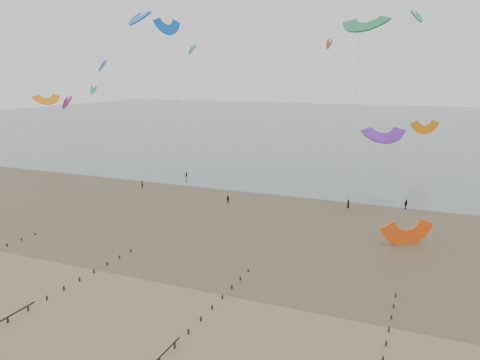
{
  "coord_description": "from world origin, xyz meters",
  "views": [
    {
      "loc": [
        24.45,
        -39.74,
        24.84
      ],
      "look_at": [
        -3.83,
        28.0,
        8.0
      ],
      "focal_mm": 35.0,
      "sensor_mm": 36.0,
      "label": 1
    }
  ],
  "objects": [
    {
      "name": "sea_and_shore",
      "position": [
        -4.08,
        34.4,
        0.01
      ],
      "size": [
        500.0,
        665.0,
        0.03
      ],
      "color": "#475654",
      "rests_on": "ground"
    },
    {
      "name": "kitesurfer_lead",
      "position": [
        -34.25,
        44.63,
        0.8
      ],
      "size": [
        0.68,
        0.56,
        1.6
      ],
      "primitive_type": "imported",
      "rotation": [
        0.0,
        0.0,
        2.8
      ],
      "color": "black",
      "rests_on": "ground"
    },
    {
      "name": "ground",
      "position": [
        0.0,
        0.0,
        0.0
      ],
      "size": [
        500.0,
        500.0,
        0.0
      ],
      "primitive_type": "plane",
      "color": "brown",
      "rests_on": "ground"
    },
    {
      "name": "grounded_kite",
      "position": [
        22.04,
        30.39,
        0.0
      ],
      "size": [
        9.25,
        8.97,
        4.01
      ],
      "primitive_type": null,
      "rotation": [
        1.54,
        0.0,
        0.66
      ],
      "color": "#FD5110",
      "rests_on": "ground"
    },
    {
      "name": "kites_airborne",
      "position": [
        -9.34,
        86.2,
        22.21
      ],
      "size": [
        238.45,
        110.97,
        32.32
      ],
      "color": "red",
      "rests_on": "ground"
    },
    {
      "name": "kitesurfers",
      "position": [
        25.96,
        48.5,
        0.81
      ],
      "size": [
        89.42,
        17.77,
        1.77
      ],
      "color": "black",
      "rests_on": "ground"
    }
  ]
}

